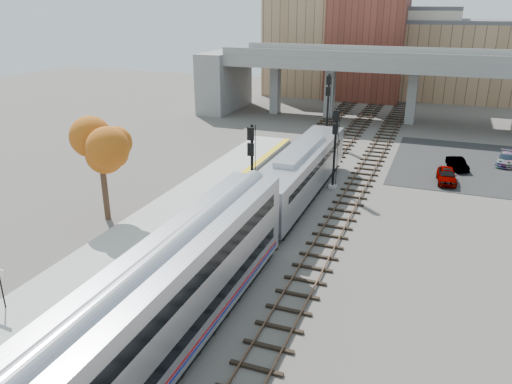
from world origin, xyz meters
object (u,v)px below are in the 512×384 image
Objects in this scene: signal_mast_near at (252,174)px; car_c at (506,159)px; tree at (100,149)px; car_a at (447,175)px; coach at (148,322)px; car_b at (457,164)px; locomotive at (301,172)px; signal_mast_mid at (335,150)px; signal_mast_far at (328,108)px.

signal_mast_near is 28.62m from car_c.
car_a is (23.35, 17.43, -4.70)m from tree.
car_b is (12.09, 35.24, -2.20)m from coach.
locomotive is at bearing -148.97° from car_a.
signal_mast_mid is 14.08m from car_b.
locomotive is at bearing -83.34° from signal_mast_far.
signal_mast_mid is 0.90× the size of signal_mast_far.
signal_mast_mid is at bearing 85.57° from coach.
coach reaches higher than locomotive.
signal_mast_mid is at bearing 64.89° from signal_mast_near.
car_b is (12.09, 12.63, -1.68)m from locomotive.
locomotive is at bearing 69.15° from signal_mast_near.
signal_mast_near is at bearing 97.00° from coach.
coach is (-0.00, -22.61, 0.52)m from locomotive.
coach is at bearing -90.00° from locomotive.
signal_mast_far reaches higher than coach.
coach is at bearing -83.00° from signal_mast_near.
locomotive reaches higher than car_a.
signal_mast_far is at bearing 90.00° from signal_mast_near.
coach is 17.24m from signal_mast_near.
signal_mast_far is at bearing -176.92° from car_c.
tree is (-10.07, -3.70, 1.81)m from signal_mast_near.
car_c is (5.38, 7.76, -0.10)m from car_a.
signal_mast_mid is at bearing -156.79° from car_a.
signal_mast_mid is at bearing -157.08° from car_b.
signal_mast_far is at bearing 69.67° from tree.
signal_mast_near is 2.11× the size of car_b.
signal_mast_far is at bearing 139.28° from car_b.
car_a is 1.16× the size of car_b.
signal_mast_near is 1.83× the size of car_c.
car_a is at bearing 70.06° from coach.
signal_mast_mid is 1.79× the size of car_c.
coach is at bearing -47.73° from tree.
car_a is (11.18, 30.83, -2.09)m from coach.
car_a is (13.28, -9.76, -3.29)m from signal_mast_far.
car_a is 1.00× the size of car_c.
signal_mast_near reaches higher than signal_mast_mid.
tree is 2.14× the size of car_b.
coach is 40.66m from signal_mast_far.
coach is 32.86m from car_a.
coach is 25.93m from signal_mast_mid.
locomotive is 13.97m from car_a.
signal_mast_near is at bearing -90.00° from signal_mast_far.
coach is at bearing -128.98° from car_b.
car_c is (16.56, 15.98, -1.67)m from locomotive.
tree reaches higher than car_b.
locomotive is at bearing -121.72° from signal_mast_mid.
locomotive reaches higher than car_c.
coach is at bearing -104.04° from car_c.
tree is (-12.17, -9.21, 3.13)m from locomotive.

